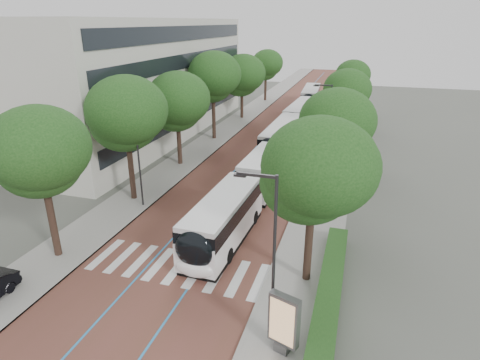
# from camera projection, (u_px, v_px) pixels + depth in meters

# --- Properties ---
(ground) EXTENTS (160.00, 160.00, 0.00)m
(ground) POSITION_uv_depth(u_px,v_px,m) (167.00, 276.00, 23.09)
(ground) COLOR #51544C
(ground) RESTS_ON ground
(road) EXTENTS (11.00, 140.00, 0.02)m
(road) POSITION_uv_depth(u_px,v_px,m) (291.00, 121.00, 58.65)
(road) COLOR brown
(road) RESTS_ON ground
(sidewalk_left) EXTENTS (4.00, 140.00, 0.12)m
(sidewalk_left) POSITION_uv_depth(u_px,v_px,m) (242.00, 118.00, 60.66)
(sidewalk_left) COLOR #9A9791
(sidewalk_left) RESTS_ON ground
(sidewalk_right) EXTENTS (4.00, 140.00, 0.12)m
(sidewalk_right) POSITION_uv_depth(u_px,v_px,m) (343.00, 125.00, 56.60)
(sidewalk_right) COLOR #9A9791
(sidewalk_right) RESTS_ON ground
(kerb_left) EXTENTS (0.20, 140.00, 0.14)m
(kerb_left) POSITION_uv_depth(u_px,v_px,m) (254.00, 119.00, 60.15)
(kerb_left) COLOR gray
(kerb_left) RESTS_ON ground
(kerb_right) EXTENTS (0.20, 140.00, 0.14)m
(kerb_right) POSITION_uv_depth(u_px,v_px,m) (330.00, 124.00, 57.12)
(kerb_right) COLOR gray
(kerb_right) RESTS_ON ground
(zebra_crossing) EXTENTS (10.55, 3.60, 0.01)m
(zebra_crossing) POSITION_uv_depth(u_px,v_px,m) (178.00, 267.00, 23.92)
(zebra_crossing) COLOR silver
(zebra_crossing) RESTS_ON ground
(lane_line_left) EXTENTS (0.12, 126.00, 0.01)m
(lane_line_left) POSITION_uv_depth(u_px,v_px,m) (280.00, 121.00, 59.08)
(lane_line_left) COLOR #2780C3
(lane_line_left) RESTS_ON road
(lane_line_right) EXTENTS (0.12, 126.00, 0.01)m
(lane_line_right) POSITION_uv_depth(u_px,v_px,m) (302.00, 122.00, 58.21)
(lane_line_right) COLOR #2780C3
(lane_line_right) RESTS_ON road
(office_building) EXTENTS (18.11, 40.00, 14.00)m
(office_building) POSITION_uv_depth(u_px,v_px,m) (124.00, 78.00, 50.67)
(office_building) COLOR beige
(office_building) RESTS_ON ground
(hedge) EXTENTS (1.20, 14.00, 0.80)m
(hedge) POSITION_uv_depth(u_px,v_px,m) (328.00, 299.00, 20.44)
(hedge) COLOR #1A4517
(hedge) RESTS_ON sidewalk_right
(streetlight_near) EXTENTS (1.82, 0.20, 8.00)m
(streetlight_near) POSITION_uv_depth(u_px,v_px,m) (270.00, 248.00, 16.85)
(streetlight_near) COLOR #2A2A2C
(streetlight_near) RESTS_ON sidewalk_right
(streetlight_far) EXTENTS (1.82, 0.20, 8.00)m
(streetlight_far) POSITION_uv_depth(u_px,v_px,m) (327.00, 119.00, 39.08)
(streetlight_far) COLOR #2A2A2C
(streetlight_far) RESTS_ON sidewalk_right
(lamp_post_left) EXTENTS (0.14, 0.14, 8.00)m
(lamp_post_left) POSITION_uv_depth(u_px,v_px,m) (139.00, 157.00, 30.33)
(lamp_post_left) COLOR #2A2A2C
(lamp_post_left) RESTS_ON sidewalk_left
(trees_left) EXTENTS (6.42, 60.59, 9.98)m
(trees_left) POSITION_uv_depth(u_px,v_px,m) (204.00, 90.00, 45.03)
(trees_left) COLOR black
(trees_left) RESTS_ON ground
(trees_right) EXTENTS (5.95, 47.46, 8.89)m
(trees_right) POSITION_uv_depth(u_px,v_px,m) (337.00, 113.00, 35.27)
(trees_right) COLOR black
(trees_right) RESTS_ON ground
(lead_bus) EXTENTS (3.14, 18.47, 3.20)m
(lead_bus) POSITION_uv_depth(u_px,v_px,m) (243.00, 197.00, 29.51)
(lead_bus) COLOR black
(lead_bus) RESTS_ON ground
(bus_queued_0) EXTENTS (2.76, 12.44, 3.20)m
(bus_queued_0) POSITION_uv_depth(u_px,v_px,m) (281.00, 139.00, 44.20)
(bus_queued_0) COLOR white
(bus_queued_0) RESTS_ON ground
(bus_queued_1) EXTENTS (3.06, 12.50, 3.20)m
(bus_queued_1) POSITION_uv_depth(u_px,v_px,m) (300.00, 115.00, 55.09)
(bus_queued_1) COLOR white
(bus_queued_1) RESTS_ON ground
(bus_queued_2) EXTENTS (3.24, 12.52, 3.20)m
(bus_queued_2) POSITION_uv_depth(u_px,v_px,m) (311.00, 97.00, 68.02)
(bus_queued_2) COLOR white
(bus_queued_2) RESTS_ON ground
(ad_panel) EXTENTS (1.44, 0.81, 2.90)m
(ad_panel) POSITION_uv_depth(u_px,v_px,m) (284.00, 323.00, 17.20)
(ad_panel) COLOR #59595B
(ad_panel) RESTS_ON sidewalk_right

